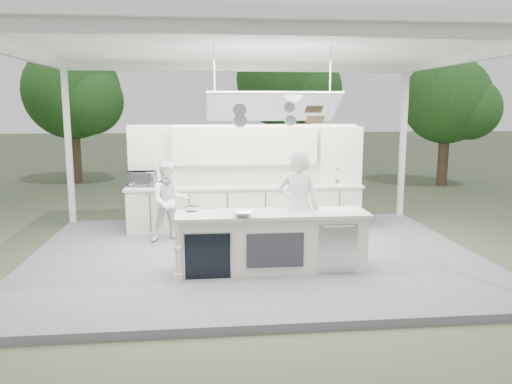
{
  "coord_description": "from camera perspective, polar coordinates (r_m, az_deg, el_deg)",
  "views": [
    {
      "loc": [
        -0.89,
        -8.69,
        2.75
      ],
      "look_at": [
        0.07,
        0.4,
        1.18
      ],
      "focal_mm": 35.0,
      "sensor_mm": 36.0,
      "label": 1
    }
  ],
  "objects": [
    {
      "name": "sous_chef",
      "position": [
        9.94,
        -9.86,
        -1.07
      ],
      "size": [
        0.89,
        0.76,
        1.59
      ],
      "primitive_type": "imported",
      "rotation": [
        0.0,
        0.0,
        0.23
      ],
      "color": "white",
      "rests_on": "stage_deck"
    },
    {
      "name": "back_wall_unit",
      "position": [
        10.95,
        0.98,
        3.56
      ],
      "size": [
        5.05,
        0.48,
        2.25
      ],
      "color": "beige",
      "rests_on": "stage_deck"
    },
    {
      "name": "demo_island",
      "position": [
        8.14,
        1.71,
        -5.63
      ],
      "size": [
        3.1,
        0.79,
        0.95
      ],
      "color": "beige",
      "rests_on": "stage_deck"
    },
    {
      "name": "back_counter",
      "position": [
        10.84,
        -1.23,
        -1.72
      ],
      "size": [
        5.08,
        0.72,
        0.95
      ],
      "color": "beige",
      "rests_on": "stage_deck"
    },
    {
      "name": "tree_cluster",
      "position": [
        18.48,
        -3.87,
        11.38
      ],
      "size": [
        19.55,
        9.4,
        5.85
      ],
      "color": "#483724",
      "rests_on": "ground"
    },
    {
      "name": "tent",
      "position": [
        8.77,
        -0.19,
        16.01
      ],
      "size": [
        8.2,
        6.2,
        3.86
      ],
      "color": "white",
      "rests_on": "ground"
    },
    {
      "name": "toaster_oven",
      "position": [
        10.95,
        -12.87,
        1.53
      ],
      "size": [
        0.65,
        0.49,
        0.33
      ],
      "primitive_type": "imported",
      "rotation": [
        0.0,
        0.0,
        -0.15
      ],
      "color": "silver",
      "rests_on": "back_counter"
    },
    {
      "name": "ground",
      "position": [
        9.16,
        -0.2,
        -7.76
      ],
      "size": [
        90.0,
        90.0,
        0.0
      ],
      "primitive_type": "plane",
      "color": "#444A32",
      "rests_on": "ground"
    },
    {
      "name": "head_chef",
      "position": [
        8.3,
        4.83,
        -1.8
      ],
      "size": [
        0.8,
        0.61,
        1.95
      ],
      "primitive_type": "imported",
      "rotation": [
        0.0,
        0.0,
        2.92
      ],
      "color": "white",
      "rests_on": "stage_deck"
    },
    {
      "name": "stage_deck",
      "position": [
        9.14,
        -0.2,
        -7.4
      ],
      "size": [
        8.0,
        6.0,
        0.12
      ],
      "primitive_type": "cube",
      "color": "slate",
      "rests_on": "ground"
    },
    {
      "name": "bowl_small",
      "position": [
        8.2,
        -7.4,
        -1.91
      ],
      "size": [
        0.28,
        0.28,
        0.07
      ],
      "primitive_type": "imported",
      "rotation": [
        0.0,
        0.0,
        0.17
      ],
      "color": "silver",
      "rests_on": "demo_island"
    },
    {
      "name": "bowl_large",
      "position": [
        7.74,
        -1.5,
        -2.52
      ],
      "size": [
        0.39,
        0.39,
        0.08
      ],
      "primitive_type": "imported",
      "rotation": [
        0.0,
        0.0,
        -0.17
      ],
      "color": "silver",
      "rests_on": "demo_island"
    }
  ]
}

